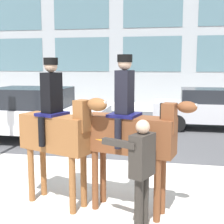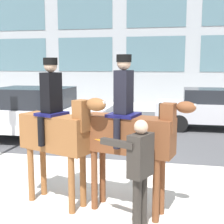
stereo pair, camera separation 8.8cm
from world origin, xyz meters
name	(u,v)px [view 1 (the left image)]	position (x,y,z in m)	size (l,w,h in m)	color
ground_plane	(115,166)	(0.00, 0.00, 0.00)	(80.00, 80.00, 0.00)	beige
road_surface	(137,128)	(0.00, 4.75, 0.00)	(25.95, 8.50, 0.01)	#444447
mounted_horse_lead	(57,129)	(-0.61, -2.20, 1.35)	(1.70, 0.89, 2.56)	brown
mounted_horse_companion	(130,131)	(0.66, -2.24, 1.38)	(1.89, 0.78, 2.61)	brown
pedestrian_bystander	(141,168)	(0.91, -2.90, 1.00)	(0.91, 0.46, 1.69)	#332D28
street_car_near_lane	(35,114)	(-2.99, 2.08, 0.88)	(4.57, 2.07, 1.71)	silver
street_car_far_lane	(214,108)	(2.92, 5.10, 0.80)	(4.60, 1.87, 1.54)	#B7B7BC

